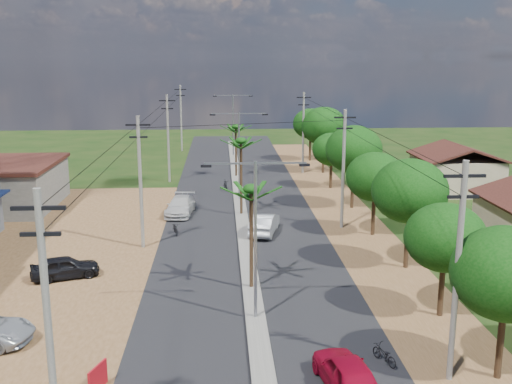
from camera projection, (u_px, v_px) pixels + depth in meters
The scene contains 35 objects.
ground at pixel (256, 320), 29.63m from camera, with size 160.00×160.00×0.00m, color black.
road at pixel (244, 233), 44.22m from camera, with size 12.00×110.00×0.04m, color black.
median at pixel (242, 221), 47.13m from camera, with size 1.00×90.00×0.18m, color #605E56.
dirt_lot_west at pixel (3, 270), 36.55m from camera, with size 18.00×46.00×0.04m, color brown.
dirt_shoulder_east at pixel (357, 231), 44.71m from camera, with size 5.00×90.00×0.03m, color brown.
house_east_far at pixel (456, 167), 57.56m from camera, with size 7.60×7.50×4.60m.
tree_east_a at pixel (507, 274), 23.34m from camera, with size 4.40×4.40×6.37m.
tree_east_b at pixel (445, 238), 29.25m from camera, with size 4.00×4.00×5.83m.
tree_east_c at pixel (410, 191), 35.92m from camera, with size 4.60×4.60×6.83m.
tree_east_d at pixel (375, 177), 42.83m from camera, with size 4.20×4.20×6.13m.
tree_east_e at pixel (354, 150), 50.47m from camera, with size 4.80×4.80×7.14m.
tree_east_f at pixel (331, 149), 58.50m from camera, with size 3.80×3.80×5.52m.
tree_east_g at pixel (324, 126), 66.02m from camera, with size 5.00×5.00×7.38m.
tree_east_h at pixel (311, 124), 73.93m from camera, with size 4.40×4.40×6.52m.
palm_median_near at pixel (251, 194), 32.29m from camera, with size 2.00×2.00×6.15m.
palm_median_mid at pixel (241, 144), 47.79m from camera, with size 2.00×2.00×6.55m.
palm_median_far at pixel (236, 129), 63.51m from camera, with size 2.00×2.00×5.85m.
streetlight_near at pixel (255, 228), 28.57m from camera, with size 5.10×0.18×8.00m.
streetlight_mid at pixel (239, 149), 52.90m from camera, with size 5.10×0.18×8.00m.
streetlight_far at pixel (233, 120), 77.24m from camera, with size 5.10×0.18×8.00m.
utility_pole_w_a at pixel (48, 322), 18.44m from camera, with size 1.60×0.24×9.00m.
utility_pole_w_b at pixel (140, 179), 39.85m from camera, with size 1.60×0.24×9.00m.
utility_pole_w_c at pixel (168, 136), 61.27m from camera, with size 1.60×0.24×9.00m.
utility_pole_w_d at pixel (181, 116), 81.71m from camera, with size 1.60×0.24×9.00m.
utility_pole_e_a at pixel (458, 268), 23.16m from camera, with size 1.60×0.24×9.00m.
utility_pole_e_b at pixel (343, 166), 44.58m from camera, with size 1.60×0.24×9.00m.
utility_pole_e_c at pixel (303, 131), 66.00m from camera, with size 1.60×0.24×9.00m.
car_red_near at pixel (347, 374), 23.20m from camera, with size 1.76×4.37×1.49m, color maroon.
car_silver_mid at pixel (264, 224), 43.89m from camera, with size 1.62×4.64×1.53m, color #9B9FA3.
car_white_far at pixel (180, 206), 49.20m from camera, with size 2.01×4.95×1.44m, color #ADACA9.
car_parked_dark at pixel (65, 268), 35.07m from camera, with size 1.57×3.91×1.33m, color black.
moto_rider_east at pixel (384, 355), 25.35m from camera, with size 0.53×1.51×0.79m, color black.
moto_rider_west_a at pixel (176, 229), 43.78m from camera, with size 0.60×1.72×0.91m, color black.
moto_rider_west_b at pixel (226, 185), 58.06m from camera, with size 0.50×1.76×1.06m, color black.
roadside_sign at pixel (98, 378), 23.29m from camera, with size 0.52×1.23×1.06m.
Camera 1 is at (-1.59, -27.44, 12.76)m, focal length 42.00 mm.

